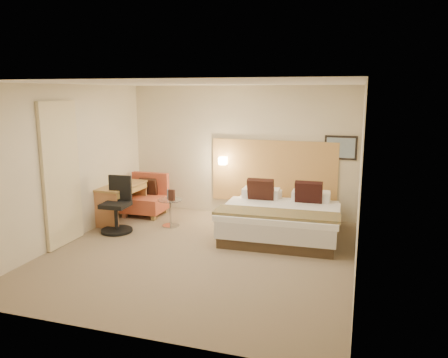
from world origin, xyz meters
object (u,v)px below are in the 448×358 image
(lounge_chair, at_px, (146,199))
(desk_chair, at_px, (117,209))
(side_table, at_px, (170,211))
(desk, at_px, (123,193))
(bed, at_px, (282,218))

(lounge_chair, relative_size, desk_chair, 0.84)
(side_table, xyz_separation_m, desk, (-1.06, 0.05, 0.29))
(lounge_chair, xyz_separation_m, desk, (-0.23, -0.56, 0.24))
(bed, distance_m, desk_chair, 3.04)
(lounge_chair, distance_m, side_table, 1.03)
(lounge_chair, xyz_separation_m, side_table, (0.83, -0.60, -0.05))
(lounge_chair, distance_m, desk, 0.65)
(bed, height_order, desk_chair, desk_chair)
(desk, height_order, desk_chair, desk_chair)
(desk_chair, bearing_deg, desk, 111.23)
(lounge_chair, bearing_deg, desk_chair, -89.13)
(bed, bearing_deg, side_table, -177.73)
(bed, xyz_separation_m, desk_chair, (-2.97, -0.67, 0.10))
(side_table, bearing_deg, desk, 177.46)
(bed, height_order, side_table, bed)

